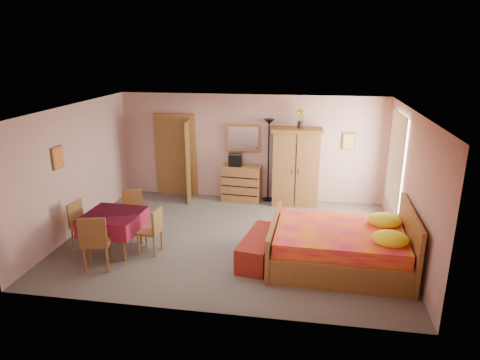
% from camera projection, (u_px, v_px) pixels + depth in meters
% --- Properties ---
extents(floor, '(6.50, 6.50, 0.00)m').
position_uv_depth(floor, '(233.00, 239.00, 8.58)').
color(floor, '#6A645D').
rests_on(floor, ground).
extents(ceiling, '(6.50, 6.50, 0.00)m').
position_uv_depth(ceiling, '(232.00, 109.00, 7.80)').
color(ceiling, brown).
rests_on(ceiling, wall_back).
extents(wall_back, '(6.50, 0.10, 2.60)m').
position_uv_depth(wall_back, '(250.00, 148.00, 10.54)').
color(wall_back, tan).
rests_on(wall_back, floor).
extents(wall_front, '(6.50, 0.10, 2.60)m').
position_uv_depth(wall_front, '(200.00, 230.00, 5.83)').
color(wall_front, tan).
rests_on(wall_front, floor).
extents(wall_left, '(0.10, 5.00, 2.60)m').
position_uv_depth(wall_left, '(75.00, 169.00, 8.69)').
color(wall_left, tan).
rests_on(wall_left, floor).
extents(wall_right, '(0.10, 5.00, 2.60)m').
position_uv_depth(wall_right, '(410.00, 185.00, 7.68)').
color(wall_right, tan).
rests_on(wall_right, floor).
extents(doorway, '(1.06, 0.12, 2.15)m').
position_uv_depth(doorway, '(176.00, 156.00, 10.89)').
color(doorway, '#9E6B35').
rests_on(doorway, floor).
extents(window, '(0.08, 1.40, 1.95)m').
position_uv_depth(window, '(396.00, 160.00, 8.77)').
color(window, white).
rests_on(window, wall_right).
extents(picture_left, '(0.04, 0.32, 0.42)m').
position_uv_depth(picture_left, '(57.00, 158.00, 8.00)').
color(picture_left, orange).
rests_on(picture_left, wall_left).
extents(picture_back, '(0.30, 0.04, 0.40)m').
position_uv_depth(picture_back, '(349.00, 141.00, 10.07)').
color(picture_back, '#D8BF59').
rests_on(picture_back, wall_back).
extents(chest_of_drawers, '(0.98, 0.54, 0.89)m').
position_uv_depth(chest_of_drawers, '(242.00, 183.00, 10.57)').
color(chest_of_drawers, '#A26937').
rests_on(chest_of_drawers, floor).
extents(wall_mirror, '(0.85, 0.11, 0.67)m').
position_uv_depth(wall_mirror, '(243.00, 138.00, 10.44)').
color(wall_mirror, white).
rests_on(wall_mirror, wall_back).
extents(stereo, '(0.32, 0.24, 0.29)m').
position_uv_depth(stereo, '(235.00, 160.00, 10.41)').
color(stereo, black).
rests_on(stereo, chest_of_drawers).
extents(floor_lamp, '(0.26, 0.26, 2.04)m').
position_uv_depth(floor_lamp, '(268.00, 161.00, 10.44)').
color(floor_lamp, black).
rests_on(floor_lamp, floor).
extents(wardrobe, '(1.24, 0.71, 1.87)m').
position_uv_depth(wardrobe, '(295.00, 167.00, 10.21)').
color(wardrobe, '#935E32').
rests_on(wardrobe, floor).
extents(sunflower_vase, '(0.19, 0.19, 0.45)m').
position_uv_depth(sunflower_vase, '(300.00, 118.00, 9.87)').
color(sunflower_vase, gold).
rests_on(sunflower_vase, wardrobe).
extents(bed, '(2.45, 1.95, 1.11)m').
position_uv_depth(bed, '(339.00, 236.00, 7.41)').
color(bed, '#D9154D').
rests_on(bed, floor).
extents(bench, '(0.73, 1.45, 0.46)m').
position_uv_depth(bench, '(260.00, 248.00, 7.69)').
color(bench, maroon).
rests_on(bench, floor).
extents(dining_table, '(1.05, 1.05, 0.74)m').
position_uv_depth(dining_table, '(114.00, 232.00, 8.01)').
color(dining_table, maroon).
rests_on(dining_table, floor).
extents(chair_south, '(0.56, 0.56, 1.01)m').
position_uv_depth(chair_south, '(97.00, 241.00, 7.33)').
color(chair_south, brown).
rests_on(chair_south, floor).
extents(chair_north, '(0.50, 0.50, 0.89)m').
position_uv_depth(chair_north, '(132.00, 213.00, 8.70)').
color(chair_north, '#AA7339').
rests_on(chair_north, floor).
extents(chair_west, '(0.47, 0.47, 0.88)m').
position_uv_depth(chair_west, '(84.00, 225.00, 8.14)').
color(chair_west, olive).
rests_on(chair_west, floor).
extents(chair_east, '(0.43, 0.43, 0.87)m').
position_uv_depth(chair_east, '(149.00, 231.00, 7.91)').
color(chair_east, '#A06D36').
rests_on(chair_east, floor).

